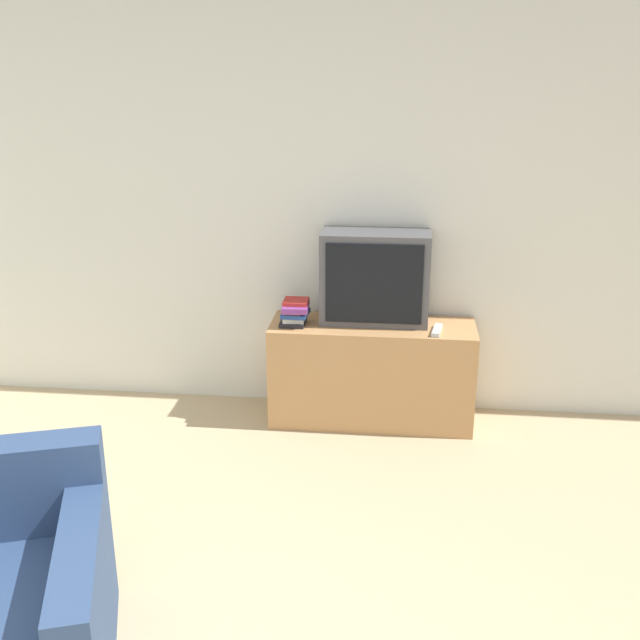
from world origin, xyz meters
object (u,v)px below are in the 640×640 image
remote_on_stand (437,330)px  book_stack (295,312)px  television (375,277)px  tv_stand (372,373)px

remote_on_stand → book_stack: bearing=176.8°
book_stack → television: bearing=12.8°
book_stack → tv_stand: bearing=5.2°
television → book_stack: (-0.47, -0.11, -0.20)m
tv_stand → remote_on_stand: size_ratio=6.27×
television → book_stack: size_ratio=2.92×
tv_stand → television: television is taller
book_stack → remote_on_stand: (0.85, -0.05, -0.07)m
tv_stand → remote_on_stand: 0.51m
television → book_stack: bearing=-167.2°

